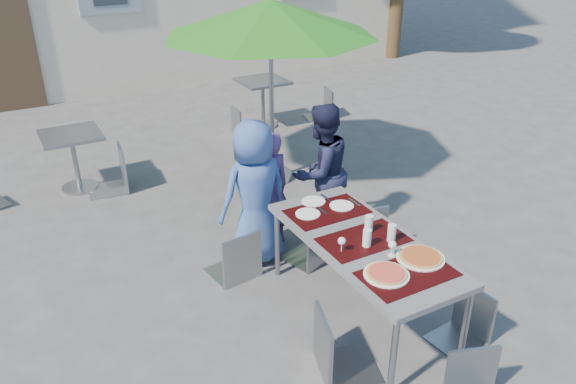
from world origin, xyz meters
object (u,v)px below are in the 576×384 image
dining_table (363,246)px  patio_umbrella (270,19)px  child_1 (269,190)px  pizza_near_left (386,274)px  pizza_near_right (421,257)px  chair_2 (364,199)px  child_2 (321,172)px  bg_chair_r_0 (110,143)px  chair_3 (338,310)px  chair_0 (235,227)px  bg_chair_l_1 (241,105)px  cafe_table_0 (74,152)px  chair_1 (315,215)px  chair_5 (483,353)px  cafe_table_1 (263,94)px  bg_chair_r_1 (323,87)px  chair_4 (471,289)px  child_0 (255,194)px

dining_table → patio_umbrella: size_ratio=0.72×
child_1 → pizza_near_left: bearing=87.1°
pizza_near_right → patio_umbrella: patio_umbrella is taller
chair_2 → child_1: bearing=141.0°
child_2 → chair_2: bearing=98.0°
bg_chair_r_0 → chair_3: bearing=-80.1°
pizza_near_right → chair_0: bearing=122.3°
bg_chair_l_1 → cafe_table_0: bearing=-164.4°
chair_2 → chair_1: bearing=174.2°
chair_3 → bg_chair_l_1: bearing=73.1°
chair_0 → chair_5: chair_0 is taller
chair_5 → bg_chair_l_1: same height
cafe_table_1 → bg_chair_r_1: (1.09, -0.09, -0.00)m
dining_table → chair_5: (0.10, -1.24, -0.20)m
chair_5 → chair_4: bearing=50.5°
patio_umbrella → bg_chair_r_0: (-1.87, 0.68, -1.41)m
dining_table → chair_5: chair_5 is taller
chair_2 → bg_chair_r_0: bearing=124.7°
child_2 → patio_umbrella: (0.20, 1.49, 1.30)m
chair_4 → chair_5: 0.74m
chair_2 → bg_chair_l_1: chair_2 is taller
child_2 → chair_0: child_2 is taller
pizza_near_right → chair_0: size_ratio=0.39×
child_2 → cafe_table_0: 3.18m
chair_4 → bg_chair_l_1: bearing=85.9°
patio_umbrella → chair_1: bearing=-105.8°
pizza_near_left → chair_4: size_ratio=0.40×
child_0 → chair_2: child_0 is taller
child_0 → cafe_table_1: 3.91m
chair_2 → bg_chair_r_1: 4.21m
dining_table → cafe_table_0: dining_table is taller
pizza_near_right → chair_3: 0.79m
patio_umbrella → bg_chair_r_0: size_ratio=2.44×
patio_umbrella → bg_chair_l_1: patio_umbrella is taller
chair_4 → cafe_table_0: (-2.22, 4.40, 0.01)m
chair_3 → dining_table: bearing=40.5°
patio_umbrella → chair_2: bearing=-90.5°
child_1 → chair_0: bearing=34.2°
chair_5 → bg_chair_r_1: 6.31m
patio_umbrella → bg_chair_r_0: bearing=160.1°
chair_1 → bg_chair_l_1: 3.68m
chair_4 → patio_umbrella: 3.82m
chair_0 → chair_3: chair_3 is taller
chair_2 → chair_3: chair_2 is taller
cafe_table_1 → bg_chair_l_1: bearing=-155.2°
cafe_table_0 → bg_chair_l_1: size_ratio=0.86×
cafe_table_0 → bg_chair_r_0: bearing=-29.6°
pizza_near_left → bg_chair_l_1: size_ratio=0.39×
child_1 → pizza_near_right: bearing=98.3°
pizza_near_left → chair_0: size_ratio=0.36×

